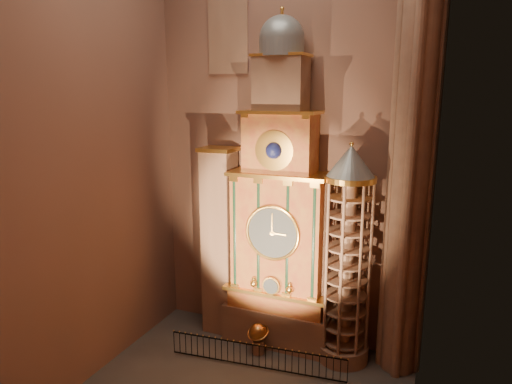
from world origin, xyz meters
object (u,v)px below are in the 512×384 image
at_px(stair_turret, 347,258).
at_px(astronomical_clock, 279,220).
at_px(iron_railing, 256,356).
at_px(portrait_tower, 220,241).
at_px(celestial_globe, 258,336).

bearing_deg(stair_turret, astronomical_clock, 175.70).
distance_m(astronomical_clock, iron_railing, 6.63).
distance_m(portrait_tower, celestial_globe, 5.28).
distance_m(celestial_globe, iron_railing, 1.35).
xyz_separation_m(celestial_globe, iron_railing, (0.41, -1.25, -0.32)).
bearing_deg(iron_railing, celestial_globe, 108.20).
distance_m(stair_turret, iron_railing, 6.38).
xyz_separation_m(astronomical_clock, celestial_globe, (-0.55, -1.49, -5.71)).
bearing_deg(portrait_tower, iron_railing, -40.18).
height_order(astronomical_clock, iron_railing, astronomical_clock).
bearing_deg(stair_turret, iron_railing, -145.77).
bearing_deg(celestial_globe, portrait_tower, 152.16).
distance_m(astronomical_clock, portrait_tower, 3.73).
relative_size(celestial_globe, iron_railing, 0.19).
bearing_deg(stair_turret, celestial_globe, -163.16).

